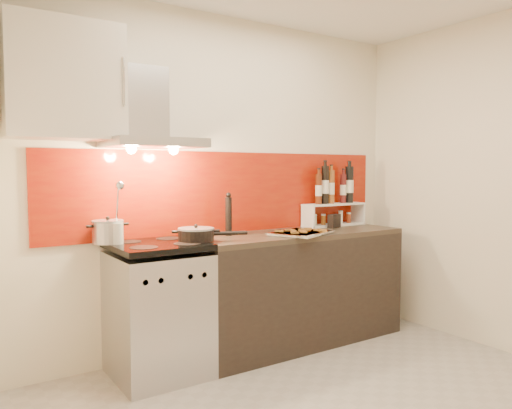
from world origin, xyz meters
TOP-DOWN VIEW (x-y plane):
  - back_wall at (0.00, 1.40)m, footprint 3.40×0.02m
  - left_wall at (-1.70, 0.00)m, footprint 0.02×2.80m
  - backsplash at (0.05, 1.39)m, footprint 3.00×0.02m
  - range_stove at (-0.70, 1.10)m, footprint 0.60×0.60m
  - counter at (0.50, 1.10)m, footprint 1.80×0.60m
  - range_hood at (-0.70, 1.24)m, footprint 0.62×0.50m
  - upper_cabinet at (-1.25, 1.22)m, footprint 0.70×0.35m
  - stock_pot at (-0.98, 1.27)m, footprint 0.21×0.21m
  - saute_pan at (-0.43, 1.03)m, footprint 0.47×0.27m
  - utensil_jar at (-0.94, 1.19)m, footprint 0.09×0.13m
  - pepper_mill at (-0.08, 1.21)m, footprint 0.05×0.05m
  - step_shelf at (1.06, 1.28)m, footprint 0.62×0.17m
  - caddy_box at (0.95, 1.15)m, footprint 0.14×0.09m
  - baking_tray at (0.42, 0.96)m, footprint 0.58×0.52m

SIDE VIEW (x-z plane):
  - range_stove at x=-0.70m, z-range -0.01..0.90m
  - counter at x=0.50m, z-range 0.00..0.90m
  - baking_tray at x=0.42m, z-range 0.90..0.93m
  - saute_pan at x=-0.43m, z-range 0.90..1.01m
  - caddy_box at x=0.95m, z-range 0.90..1.02m
  - stock_pot at x=-0.98m, z-range 0.90..1.08m
  - utensil_jar at x=-0.94m, z-range 0.81..1.24m
  - pepper_mill at x=-0.08m, z-range 0.89..1.22m
  - step_shelf at x=1.06m, z-range 0.87..1.41m
  - backsplash at x=0.05m, z-range 0.90..1.54m
  - back_wall at x=0.00m, z-range 0.00..2.60m
  - left_wall at x=-1.70m, z-range 0.00..2.60m
  - range_hood at x=-0.70m, z-range 1.44..2.05m
  - upper_cabinet at x=-1.25m, z-range 1.59..2.31m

